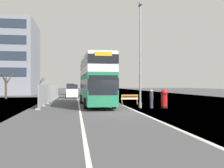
# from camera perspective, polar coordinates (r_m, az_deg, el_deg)

# --- Properties ---
(ground) EXTENTS (140.00, 280.00, 0.10)m
(ground) POSITION_cam_1_polar(r_m,az_deg,el_deg) (19.88, 2.84, -6.46)
(ground) COLOR #424244
(double_decker_bus) EXTENTS (3.03, 11.48, 4.88)m
(double_decker_bus) POSITION_cam_1_polar(r_m,az_deg,el_deg) (25.58, -3.72, 0.87)
(double_decker_bus) COLOR #1E6B47
(double_decker_bus) RESTS_ON ground
(lamppost_foreground) EXTENTS (0.29, 0.70, 9.62)m
(lamppost_foreground) POSITION_cam_1_polar(r_m,az_deg,el_deg) (23.39, 6.40, 5.82)
(lamppost_foreground) COLOR gray
(lamppost_foreground) RESTS_ON ground
(red_pillar_postbox) EXTENTS (0.64, 0.64, 1.74)m
(red_pillar_postbox) POSITION_cam_1_polar(r_m,az_deg,el_deg) (23.42, 11.72, -3.05)
(red_pillar_postbox) COLOR black
(red_pillar_postbox) RESTS_ON ground
(roadworks_barrier) EXTENTS (1.81, 0.55, 1.09)m
(roadworks_barrier) POSITION_cam_1_polar(r_m,az_deg,el_deg) (26.89, 4.00, -3.25)
(roadworks_barrier) COLOR orange
(roadworks_barrier) RESTS_ON ground
(construction_site_fence) EXTENTS (0.44, 24.00, 2.17)m
(construction_site_fence) POSITION_cam_1_polar(r_m,az_deg,el_deg) (34.06, -13.55, -1.99)
(construction_site_fence) COLOR #A8AAAD
(construction_site_fence) RESTS_ON ground
(car_oncoming_near) EXTENTS (2.04, 4.05, 2.18)m
(car_oncoming_near) POSITION_cam_1_polar(r_m,az_deg,el_deg) (41.27, -8.96, -1.70)
(car_oncoming_near) COLOR silver
(car_oncoming_near) RESTS_ON ground
(car_receding_mid) EXTENTS (1.98, 3.94, 2.12)m
(car_receding_mid) POSITION_cam_1_polar(r_m,az_deg,el_deg) (48.53, -6.02, -1.51)
(car_receding_mid) COLOR gray
(car_receding_mid) RESTS_ON ground
(car_receding_far) EXTENTS (1.97, 3.92, 2.37)m
(car_receding_far) POSITION_cam_1_polar(r_m,az_deg,el_deg) (55.15, -9.37, -1.23)
(car_receding_far) COLOR navy
(car_receding_far) RESTS_ON ground
(car_far_side) EXTENTS (2.05, 3.96, 2.19)m
(car_far_side) POSITION_cam_1_polar(r_m,az_deg,el_deg) (65.06, -5.73, -1.15)
(car_far_side) COLOR black
(car_far_side) RESTS_ON ground
(bare_tree_far_verge_near) EXTENTS (2.21, 3.40, 4.02)m
(bare_tree_far_verge_near) POSITION_cam_1_polar(r_m,az_deg,el_deg) (42.03, -22.85, -0.36)
(bare_tree_far_verge_near) COLOR #4C3D2D
(bare_tree_far_verge_near) RESTS_ON ground
(bare_tree_far_verge_mid) EXTENTS (2.35, 2.23, 4.41)m
(bare_tree_far_verge_mid) POSITION_cam_1_polar(r_m,az_deg,el_deg) (58.38, -20.49, -0.00)
(bare_tree_far_verge_mid) COLOR #4C3D2D
(bare_tree_far_verge_mid) RESTS_ON ground
(bare_tree_far_verge_far) EXTENTS (2.90, 2.90, 4.05)m
(bare_tree_far_verge_far) POSITION_cam_1_polar(r_m,az_deg,el_deg) (66.61, -15.97, -0.09)
(bare_tree_far_verge_far) COLOR #4C3D2D
(bare_tree_far_verge_far) RESTS_ON ground
(pedestrian_at_kerb) EXTENTS (0.34, 0.34, 1.69)m
(pedestrian_at_kerb) POSITION_cam_1_polar(r_m,az_deg,el_deg) (23.14, 8.91, -3.35)
(pedestrian_at_kerb) COLOR #2D3342
(pedestrian_at_kerb) RESTS_ON ground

